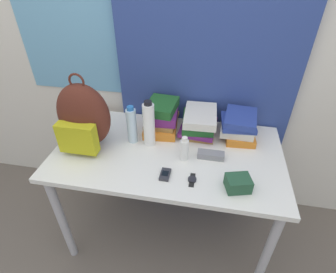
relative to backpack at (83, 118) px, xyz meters
name	(u,v)px	position (x,y,z in m)	size (l,w,h in m)	color
wall_back	(181,44)	(0.48, 0.48, 0.30)	(6.00, 0.06, 2.50)	silver
curtain_blue	(208,49)	(0.65, 0.43, 0.30)	(1.13, 0.04, 2.50)	navy
desk	(168,162)	(0.48, 0.03, -0.28)	(1.33, 0.74, 0.77)	silver
backpack	(83,118)	(0.00, 0.00, 0.00)	(0.31, 0.24, 0.45)	#512319
book_stack_left	(162,117)	(0.40, 0.25, -0.10)	(0.23, 0.29, 0.19)	orange
book_stack_center	(199,122)	(0.64, 0.25, -0.11)	(0.24, 0.29, 0.15)	olive
book_stack_right	(239,126)	(0.89, 0.25, -0.11)	(0.22, 0.27, 0.16)	orange
water_bottle	(132,125)	(0.25, 0.08, -0.07)	(0.06, 0.06, 0.24)	silver
sports_bottle	(149,124)	(0.36, 0.08, -0.05)	(0.07, 0.07, 0.29)	white
sunscreen_bottle	(184,149)	(0.59, -0.03, -0.12)	(0.05, 0.05, 0.15)	white
cell_phone	(165,174)	(0.51, -0.18, -0.18)	(0.05, 0.09, 0.02)	#2D2D33
sunglasses_case	(211,155)	(0.73, 0.01, -0.17)	(0.15, 0.06, 0.04)	gray
camera_pouch	(238,183)	(0.88, -0.20, -0.15)	(0.14, 0.12, 0.07)	#234C33
wristwatch	(192,180)	(0.65, -0.19, -0.18)	(0.04, 0.10, 0.01)	black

